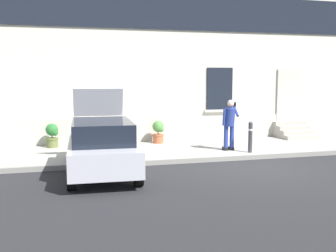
{
  "coord_description": "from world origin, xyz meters",
  "views": [
    {
      "loc": [
        -5.33,
        -10.7,
        2.63
      ],
      "look_at": [
        -2.11,
        1.6,
        1.1
      ],
      "focal_mm": 42.65,
      "sensor_mm": 36.0,
      "label": 1
    }
  ],
  "objects": [
    {
      "name": "bollard_far_left",
      "position": [
        -3.63,
        1.35,
        0.71
      ],
      "size": [
        0.15,
        0.15,
        1.04
      ],
      "color": "#333338",
      "rests_on": "sidewalk"
    },
    {
      "name": "planter_cream",
      "position": [
        -3.81,
        4.07,
        0.61
      ],
      "size": [
        0.44,
        0.44,
        0.86
      ],
      "color": "beige",
      "rests_on": "sidewalk"
    },
    {
      "name": "hatchback_car_silver",
      "position": [
        -4.36,
        0.1,
        0.8
      ],
      "size": [
        1.92,
        4.13,
        2.34
      ],
      "color": "#B7B7BF",
      "rests_on": "ground"
    },
    {
      "name": "planter_olive",
      "position": [
        -5.76,
        4.07,
        0.61
      ],
      "size": [
        0.44,
        0.44,
        0.86
      ],
      "color": "#606B38",
      "rests_on": "sidewalk"
    },
    {
      "name": "person_on_phone",
      "position": [
        0.15,
        1.88,
        1.15
      ],
      "size": [
        0.51,
        0.49,
        1.75
      ],
      "rotation": [
        0.0,
        0.0,
        0.18
      ],
      "color": "navy",
      "rests_on": "sidewalk"
    },
    {
      "name": "sidewalk",
      "position": [
        0.0,
        2.8,
        0.07
      ],
      "size": [
        24.0,
        3.6,
        0.15
      ],
      "primitive_type": "cube",
      "color": "#99968E",
      "rests_on": "ground"
    },
    {
      "name": "building_facade",
      "position": [
        0.01,
        5.29,
        3.73
      ],
      "size": [
        24.0,
        1.52,
        7.5
      ],
      "color": "beige",
      "rests_on": "ground"
    },
    {
      "name": "bollard_near_person",
      "position": [
        0.68,
        1.35,
        0.71
      ],
      "size": [
        0.15,
        0.15,
        1.04
      ],
      "color": "#333338",
      "rests_on": "sidewalk"
    },
    {
      "name": "planter_terracotta",
      "position": [
        -1.85,
        4.04,
        0.61
      ],
      "size": [
        0.44,
        0.44,
        0.86
      ],
      "color": "#B25B38",
      "rests_on": "sidewalk"
    },
    {
      "name": "entrance_stoop",
      "position": [
        4.06,
        4.12,
        0.39
      ],
      "size": [
        1.5,
        1.28,
        0.64
      ],
      "color": "#9E998E",
      "rests_on": "sidewalk"
    },
    {
      "name": "ground_plane",
      "position": [
        0.0,
        0.0,
        0.0
      ],
      "size": [
        80.0,
        80.0,
        0.0
      ],
      "primitive_type": "plane",
      "color": "#232326"
    },
    {
      "name": "curb_edge",
      "position": [
        0.0,
        0.94,
        0.07
      ],
      "size": [
        24.0,
        0.12,
        0.15
      ],
      "primitive_type": "cube",
      "color": "gray",
      "rests_on": "ground"
    }
  ]
}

